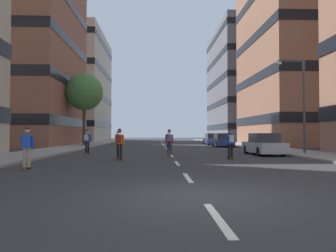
% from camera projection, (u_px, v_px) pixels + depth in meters
% --- Properties ---
extents(ground_plane, '(151.96, 151.96, 0.00)m').
position_uv_depth(ground_plane, '(165.00, 147.00, 32.69)').
color(ground_plane, '#333335').
extents(sidewalk_left, '(3.85, 69.65, 0.14)m').
position_uv_depth(sidewalk_left, '(81.00, 146.00, 35.44)').
color(sidewalk_left, gray).
rests_on(sidewalk_left, ground_plane).
extents(sidewalk_right, '(3.85, 69.65, 0.14)m').
position_uv_depth(sidewalk_right, '(246.00, 145.00, 36.26)').
color(sidewalk_right, gray).
rests_on(sidewalk_right, ground_plane).
extents(lane_markings, '(0.16, 57.20, 0.01)m').
position_uv_depth(lane_markings, '(165.00, 147.00, 32.86)').
color(lane_markings, silver).
rests_on(lane_markings, ground_plane).
extents(building_left_mid, '(16.73, 16.24, 29.20)m').
position_uv_depth(building_left_mid, '(5.00, 28.00, 38.21)').
color(building_left_mid, brown).
rests_on(building_left_mid, ground_plane).
extents(building_left_far, '(16.73, 20.61, 21.68)m').
position_uv_depth(building_left_far, '(64.00, 87.00, 62.72)').
color(building_left_far, '#BCB29E').
rests_on(building_left_far, ground_plane).
extents(building_right_mid, '(16.73, 16.43, 26.42)m').
position_uv_depth(building_right_mid, '(316.00, 43.00, 39.87)').
color(building_right_mid, '#9E6B51').
rests_on(building_right_mid, ground_plane).
extents(building_right_far, '(16.73, 21.16, 23.32)m').
position_uv_depth(building_right_far, '(255.00, 85.00, 64.43)').
color(building_right_far, slate).
rests_on(building_right_far, ground_plane).
extents(parked_car_near, '(1.82, 4.40, 1.52)m').
position_uv_depth(parked_car_near, '(222.00, 141.00, 34.59)').
color(parked_car_near, navy).
rests_on(parked_car_near, ground_plane).
extents(parked_car_mid, '(1.82, 4.40, 1.52)m').
position_uv_depth(parked_car_mid, '(264.00, 145.00, 21.50)').
color(parked_car_mid, '#B2B7BF').
rests_on(parked_car_mid, ground_plane).
extents(parked_car_far, '(1.82, 4.40, 1.52)m').
position_uv_depth(parked_car_far, '(212.00, 139.00, 40.85)').
color(parked_car_far, navy).
rests_on(parked_car_far, ground_plane).
extents(street_tree_near, '(4.47, 4.47, 8.62)m').
position_uv_depth(street_tree_near, '(84.00, 92.00, 36.93)').
color(street_tree_near, '#4C3823').
rests_on(street_tree_near, sidewalk_left).
extents(streetlamp_right, '(2.13, 0.30, 6.50)m').
position_uv_depth(streetlamp_right, '(299.00, 96.00, 21.27)').
color(streetlamp_right, '#3F3F44').
rests_on(streetlamp_right, sidewalk_right).
extents(skater_0, '(0.56, 0.92, 1.78)m').
position_uv_depth(skater_0, '(87.00, 140.00, 22.35)').
color(skater_0, brown).
rests_on(skater_0, ground_plane).
extents(skater_1, '(0.57, 0.92, 1.78)m').
position_uv_depth(skater_1, '(119.00, 142.00, 17.19)').
color(skater_1, brown).
rests_on(skater_1, ground_plane).
extents(skater_2, '(0.54, 0.91, 1.78)m').
position_uv_depth(skater_2, '(169.00, 141.00, 20.30)').
color(skater_2, brown).
rests_on(skater_2, ground_plane).
extents(skater_3, '(0.55, 0.91, 1.78)m').
position_uv_depth(skater_3, '(27.00, 146.00, 12.88)').
color(skater_3, brown).
rests_on(skater_3, ground_plane).
extents(skater_4, '(0.54, 0.91, 1.78)m').
position_uv_depth(skater_4, '(117.00, 137.00, 39.82)').
color(skater_4, brown).
rests_on(skater_4, ground_plane).
extents(skater_5, '(0.56, 0.92, 1.78)m').
position_uv_depth(skater_5, '(230.00, 142.00, 18.02)').
color(skater_5, brown).
rests_on(skater_5, ground_plane).
extents(skater_6, '(0.57, 0.92, 1.78)m').
position_uv_depth(skater_6, '(168.00, 139.00, 31.01)').
color(skater_6, brown).
rests_on(skater_6, ground_plane).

